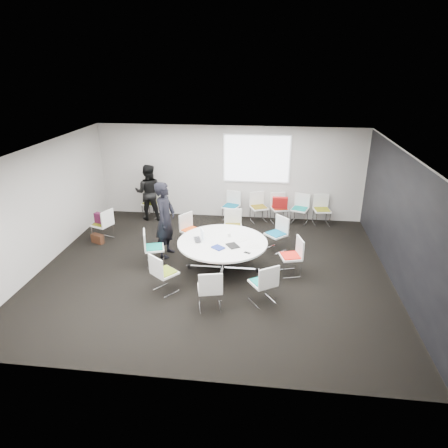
# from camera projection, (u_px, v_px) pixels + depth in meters

# --- Properties ---
(room_shell) EXTENTS (8.08, 7.08, 2.88)m
(room_shell) POSITION_uv_depth(u_px,v_px,m) (217.00, 214.00, 8.80)
(room_shell) COLOR black
(room_shell) RESTS_ON ground
(conference_table) EXTENTS (2.04, 2.04, 0.73)m
(conference_table) POSITION_uv_depth(u_px,v_px,m) (223.00, 250.00, 9.13)
(conference_table) COLOR silver
(conference_table) RESTS_ON ground
(projection_screen) EXTENTS (1.90, 0.03, 1.35)m
(projection_screen) POSITION_uv_depth(u_px,v_px,m) (257.00, 159.00, 11.72)
(projection_screen) COLOR white
(projection_screen) RESTS_ON room_shell
(chair_ring_a) EXTENTS (0.56, 0.56, 0.88)m
(chair_ring_a) POSITION_uv_depth(u_px,v_px,m) (291.00, 263.00, 9.05)
(chair_ring_a) COLOR silver
(chair_ring_a) RESTS_ON ground
(chair_ring_b) EXTENTS (0.64, 0.64, 0.88)m
(chair_ring_b) POSITION_uv_depth(u_px,v_px,m) (276.00, 240.00, 10.20)
(chair_ring_b) COLOR silver
(chair_ring_b) RESTS_ON ground
(chair_ring_c) EXTENTS (0.51, 0.50, 0.88)m
(chair_ring_c) POSITION_uv_depth(u_px,v_px,m) (233.00, 232.00, 10.66)
(chair_ring_c) COLOR silver
(chair_ring_c) RESTS_ON ground
(chair_ring_d) EXTENTS (0.63, 0.63, 0.88)m
(chair_ring_d) POSITION_uv_depth(u_px,v_px,m) (191.00, 237.00, 10.40)
(chair_ring_d) COLOR silver
(chair_ring_d) RESTS_ON ground
(chair_ring_e) EXTENTS (0.57, 0.58, 0.88)m
(chair_ring_e) POSITION_uv_depth(u_px,v_px,m) (154.00, 254.00, 9.46)
(chair_ring_e) COLOR silver
(chair_ring_e) RESTS_ON ground
(chair_ring_f) EXTENTS (0.64, 0.64, 0.88)m
(chair_ring_f) POSITION_uv_depth(u_px,v_px,m) (165.00, 280.00, 8.36)
(chair_ring_f) COLOR silver
(chair_ring_f) RESTS_ON ground
(chair_ring_g) EXTENTS (0.55, 0.54, 0.88)m
(chair_ring_g) POSITION_uv_depth(u_px,v_px,m) (210.00, 296.00, 7.77)
(chair_ring_g) COLOR silver
(chair_ring_g) RESTS_ON ground
(chair_ring_h) EXTENTS (0.63, 0.63, 0.88)m
(chair_ring_h) POSITION_uv_depth(u_px,v_px,m) (263.00, 290.00, 7.98)
(chair_ring_h) COLOR silver
(chair_ring_h) RESTS_ON ground
(chair_back_a) EXTENTS (0.57, 0.56, 0.88)m
(chair_back_a) POSITION_uv_depth(u_px,v_px,m) (231.00, 212.00, 12.13)
(chair_back_a) COLOR silver
(chair_back_a) RESTS_ON ground
(chair_back_b) EXTENTS (0.60, 0.59, 0.88)m
(chair_back_b) POSITION_uv_depth(u_px,v_px,m) (259.00, 213.00, 12.04)
(chair_back_b) COLOR silver
(chair_back_b) RESTS_ON ground
(chair_back_c) EXTENTS (0.57, 0.56, 0.88)m
(chair_back_c) POSITION_uv_depth(u_px,v_px,m) (279.00, 214.00, 11.97)
(chair_back_c) COLOR silver
(chair_back_c) RESTS_ON ground
(chair_back_d) EXTENTS (0.58, 0.57, 0.88)m
(chair_back_d) POSITION_uv_depth(u_px,v_px,m) (299.00, 214.00, 11.90)
(chair_back_d) COLOR silver
(chair_back_d) RESTS_ON ground
(chair_back_e) EXTENTS (0.52, 0.51, 0.88)m
(chair_back_e) POSITION_uv_depth(u_px,v_px,m) (321.00, 215.00, 11.83)
(chair_back_e) COLOR silver
(chair_back_e) RESTS_ON ground
(chair_spare_left) EXTENTS (0.58, 0.58, 0.88)m
(chair_spare_left) POSITION_uv_depth(u_px,v_px,m) (103.00, 230.00, 10.79)
(chair_spare_left) COLOR silver
(chair_spare_left) RESTS_ON ground
(chair_person_back) EXTENTS (0.56, 0.55, 0.88)m
(chair_person_back) POSITION_uv_depth(u_px,v_px,m) (152.00, 208.00, 12.40)
(chair_person_back) COLOR silver
(chair_person_back) RESTS_ON ground
(person_main) EXTENTS (0.55, 0.75, 1.89)m
(person_main) POSITION_uv_depth(u_px,v_px,m) (165.00, 220.00, 9.70)
(person_main) COLOR black
(person_main) RESTS_ON ground
(person_back) EXTENTS (0.88, 0.72, 1.71)m
(person_back) POSITION_uv_depth(u_px,v_px,m) (149.00, 192.00, 12.03)
(person_back) COLOR black
(person_back) RESTS_ON ground
(laptop) EXTENTS (0.31, 0.38, 0.03)m
(laptop) POSITION_uv_depth(u_px,v_px,m) (199.00, 240.00, 9.11)
(laptop) COLOR #333338
(laptop) RESTS_ON conference_table
(laptop_lid) EXTENTS (0.13, 0.28, 0.22)m
(laptop_lid) POSITION_uv_depth(u_px,v_px,m) (202.00, 234.00, 9.12)
(laptop_lid) COLOR silver
(laptop_lid) RESTS_ON conference_table
(notebook_black) EXTENTS (0.35, 0.37, 0.02)m
(notebook_black) POSITION_uv_depth(u_px,v_px,m) (233.00, 246.00, 8.82)
(notebook_black) COLOR black
(notebook_black) RESTS_ON conference_table
(tablet_folio) EXTENTS (0.33, 0.32, 0.03)m
(tablet_folio) POSITION_uv_depth(u_px,v_px,m) (218.00, 248.00, 8.72)
(tablet_folio) COLOR navy
(tablet_folio) RESTS_ON conference_table
(papers_right) EXTENTS (0.35, 0.37, 0.00)m
(papers_right) POSITION_uv_depth(u_px,v_px,m) (242.00, 239.00, 9.16)
(papers_right) COLOR silver
(papers_right) RESTS_ON conference_table
(papers_front) EXTENTS (0.30, 0.21, 0.00)m
(papers_front) POSITION_uv_depth(u_px,v_px,m) (254.00, 246.00, 8.82)
(papers_front) COLOR silver
(papers_front) RESTS_ON conference_table
(cup) EXTENTS (0.08, 0.08, 0.09)m
(cup) POSITION_uv_depth(u_px,v_px,m) (229.00, 235.00, 9.28)
(cup) COLOR white
(cup) RESTS_ON conference_table
(phone) EXTENTS (0.16, 0.12, 0.01)m
(phone) POSITION_uv_depth(u_px,v_px,m) (247.00, 253.00, 8.51)
(phone) COLOR black
(phone) RESTS_ON conference_table
(maroon_bag) EXTENTS (0.42, 0.26, 0.28)m
(maroon_bag) POSITION_uv_depth(u_px,v_px,m) (102.00, 218.00, 10.67)
(maroon_bag) COLOR #46122E
(maroon_bag) RESTS_ON chair_spare_left
(brown_bag) EXTENTS (0.39, 0.29, 0.24)m
(brown_bag) POSITION_uv_depth(u_px,v_px,m) (98.00, 239.00, 10.66)
(brown_bag) COLOR #3B1F12
(brown_bag) RESTS_ON ground
(red_jacket) EXTENTS (0.44, 0.17, 0.36)m
(red_jacket) POSITION_uv_depth(u_px,v_px,m) (280.00, 203.00, 11.60)
(red_jacket) COLOR maroon
(red_jacket) RESTS_ON chair_back_c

